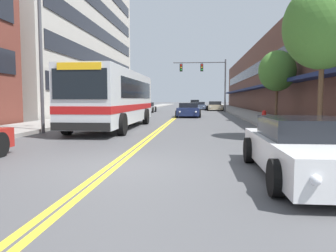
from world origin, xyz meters
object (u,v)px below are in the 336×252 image
(street_tree_right_near, at_px, (323,26))
(city_bus, at_px, (115,97))
(street_tree_right_mid, at_px, (277,71))
(car_silver_parked_left_near, at_px, (146,108))
(car_black_moving_second, at_px, (195,104))
(street_lamp_left_near, at_px, (48,33))
(traffic_signal_mast, at_px, (207,75))
(car_slate_blue_moving_third, at_px, (199,106))
(car_beige_parked_right_mid, at_px, (215,106))
(fire_hydrant, at_px, (264,117))
(car_white_parked_right_foreground, at_px, (306,149))
(car_navy_moving_lead, at_px, (189,110))

(street_tree_right_near, bearing_deg, city_bus, 153.04)
(city_bus, xyz_separation_m, street_tree_right_mid, (10.13, 6.06, 1.85))
(street_tree_right_near, bearing_deg, car_silver_parked_left_near, 112.78)
(car_black_moving_second, relative_size, street_lamp_left_near, 0.62)
(traffic_signal_mast, bearing_deg, car_slate_blue_moving_third, 95.53)
(car_silver_parked_left_near, relative_size, street_tree_right_mid, 0.85)
(car_beige_parked_right_mid, bearing_deg, city_bus, -103.54)
(street_lamp_left_near, bearing_deg, car_black_moving_second, 83.12)
(car_black_moving_second, xyz_separation_m, street_lamp_left_near, (-6.16, -51.02, 3.99))
(car_silver_parked_left_near, xyz_separation_m, fire_hydrant, (10.29, -19.42, -0.01))
(car_beige_parked_right_mid, bearing_deg, car_white_parked_right_foreground, -89.98)
(car_slate_blue_moving_third, relative_size, street_tree_right_mid, 0.98)
(fire_hydrant, bearing_deg, street_tree_right_mid, 67.71)
(car_slate_blue_moving_third, distance_m, street_tree_right_mid, 26.62)
(car_silver_parked_left_near, relative_size, car_navy_moving_lead, 0.85)
(car_silver_parked_left_near, height_order, street_tree_right_mid, street_tree_right_mid)
(street_tree_right_mid, xyz_separation_m, fire_hydrant, (-1.60, -3.89, -3.03))
(car_beige_parked_right_mid, height_order, car_navy_moving_lead, car_beige_parked_right_mid)
(city_bus, height_order, car_beige_parked_right_mid, city_bus)
(car_white_parked_right_foreground, bearing_deg, car_beige_parked_right_mid, 90.02)
(car_navy_moving_lead, height_order, street_tree_right_near, street_tree_right_near)
(car_silver_parked_left_near, height_order, car_slate_blue_moving_third, car_silver_parked_left_near)
(car_black_moving_second, bearing_deg, car_navy_moving_lead, -90.16)
(car_black_moving_second, distance_m, car_slate_blue_moving_third, 16.03)
(street_lamp_left_near, height_order, street_tree_right_mid, street_lamp_left_near)
(car_silver_parked_left_near, relative_size, fire_hydrant, 5.31)
(car_silver_parked_left_near, height_order, fire_hydrant, car_silver_parked_left_near)
(city_bus, distance_m, car_black_moving_second, 48.11)
(car_navy_moving_lead, xyz_separation_m, street_tree_right_mid, (6.41, -5.79, 2.99))
(car_silver_parked_left_near, distance_m, car_navy_moving_lead, 11.17)
(car_silver_parked_left_near, height_order, car_beige_parked_right_mid, car_beige_parked_right_mid)
(car_silver_parked_left_near, height_order, car_navy_moving_lead, car_navy_moving_lead)
(car_white_parked_right_foreground, xyz_separation_m, car_beige_parked_right_mid, (-0.01, 39.40, 0.02))
(street_tree_right_near, bearing_deg, car_slate_blue_moving_third, 97.19)
(street_lamp_left_near, distance_m, street_tree_right_near, 11.77)
(car_beige_parked_right_mid, height_order, traffic_signal_mast, traffic_signal_mast)
(car_beige_parked_right_mid, relative_size, car_slate_blue_moving_third, 0.91)
(car_slate_blue_moving_third, height_order, street_tree_right_near, street_tree_right_near)
(car_silver_parked_left_near, bearing_deg, car_black_moving_second, 78.07)
(fire_hydrant, bearing_deg, traffic_signal_mast, 98.24)
(car_navy_moving_lead, relative_size, car_black_moving_second, 1.00)
(car_white_parked_right_foreground, xyz_separation_m, street_tree_right_near, (2.43, 6.17, 3.79))
(street_tree_right_near, relative_size, street_tree_right_mid, 1.20)
(car_silver_parked_left_near, height_order, car_black_moving_second, car_black_moving_second)
(car_navy_moving_lead, height_order, street_tree_right_mid, street_tree_right_mid)
(car_silver_parked_left_near, bearing_deg, street_lamp_left_near, -91.37)
(car_beige_parked_right_mid, distance_m, traffic_signal_mast, 7.37)
(street_lamp_left_near, relative_size, street_tree_right_mid, 1.60)
(car_black_moving_second, bearing_deg, car_white_parked_right_foreground, -87.02)
(car_silver_parked_left_near, relative_size, car_black_moving_second, 0.85)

